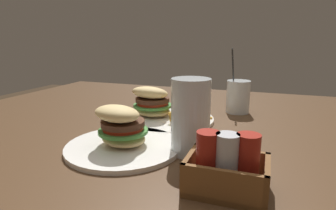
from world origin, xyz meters
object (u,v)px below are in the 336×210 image
(meal_plate_near, at_px, (160,109))
(spoon, at_px, (158,105))
(condiment_caddy, at_px, (227,170))
(meal_plate_far, at_px, (122,135))
(beer_glass, at_px, (190,119))
(juice_glass, at_px, (238,97))

(meal_plate_near, distance_m, spoon, 0.17)
(condiment_caddy, bearing_deg, meal_plate_far, -22.45)
(meal_plate_near, bearing_deg, beer_glass, 126.01)
(beer_glass, bearing_deg, meal_plate_far, 12.21)
(spoon, bearing_deg, meal_plate_near, 113.69)
(beer_glass, xyz_separation_m, condiment_caddy, (-0.09, 0.13, -0.04))
(juice_glass, height_order, meal_plate_far, juice_glass)
(juice_glass, relative_size, condiment_caddy, 1.63)
(beer_glass, relative_size, spoon, 1.00)
(juice_glass, relative_size, meal_plate_far, 0.82)
(juice_glass, xyz_separation_m, condiment_caddy, (-0.04, 0.50, -0.01))
(beer_glass, relative_size, meal_plate_far, 0.63)
(juice_glass, distance_m, spoon, 0.28)
(condiment_caddy, bearing_deg, juice_glass, -85.77)
(meal_plate_near, height_order, juice_glass, juice_glass)
(meal_plate_near, bearing_deg, juice_glass, -141.01)
(meal_plate_far, distance_m, condiment_caddy, 0.26)
(beer_glass, distance_m, juice_glass, 0.37)
(meal_plate_near, relative_size, spoon, 1.67)
(spoon, bearing_deg, juice_glass, -176.85)
(meal_plate_near, height_order, condiment_caddy, meal_plate_near)
(spoon, xyz_separation_m, condiment_caddy, (-0.31, 0.49, 0.03))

